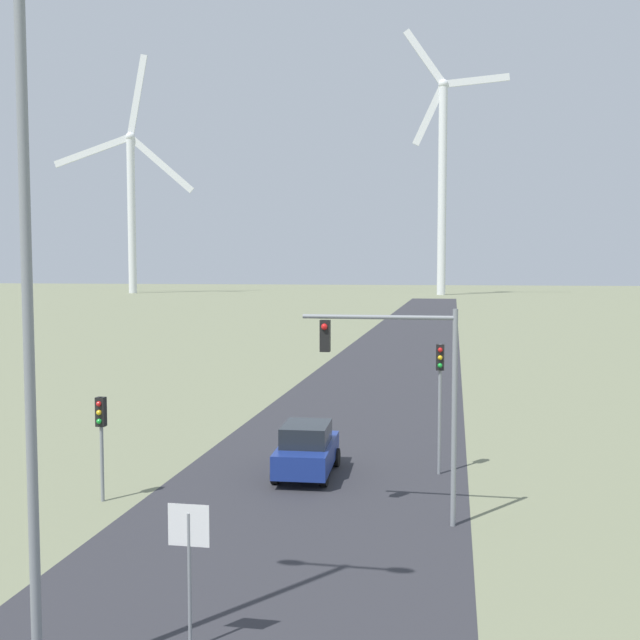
# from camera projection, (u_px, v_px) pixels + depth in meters

# --- Properties ---
(road_surface) EXTENTS (10.00, 240.00, 0.01)m
(road_surface) POSITION_uv_depth(u_px,v_px,m) (391.00, 367.00, 54.24)
(road_surface) COLOR #2D2D33
(road_surface) RESTS_ON ground
(streetlamp) EXTENTS (3.34, 0.32, 12.19)m
(streetlamp) POSITION_uv_depth(u_px,v_px,m) (26.00, 254.00, 12.36)
(streetlamp) COLOR gray
(streetlamp) RESTS_ON ground
(stop_sign_near) EXTENTS (0.81, 0.07, 2.81)m
(stop_sign_near) POSITION_uv_depth(u_px,v_px,m) (189.00, 548.00, 14.00)
(stop_sign_near) COLOR gray
(stop_sign_near) RESTS_ON ground
(traffic_light_post_near_left) EXTENTS (0.28, 0.33, 3.25)m
(traffic_light_post_near_left) POSITION_uv_depth(u_px,v_px,m) (101.00, 425.00, 22.91)
(traffic_light_post_near_left) COLOR gray
(traffic_light_post_near_left) RESTS_ON ground
(traffic_light_post_near_right) EXTENTS (0.28, 0.34, 4.56)m
(traffic_light_post_near_right) POSITION_uv_depth(u_px,v_px,m) (440.00, 380.00, 25.87)
(traffic_light_post_near_right) COLOR gray
(traffic_light_post_near_right) RESTS_ON ground
(traffic_light_mast_overhead) EXTENTS (4.34, 0.34, 6.08)m
(traffic_light_mast_overhead) POSITION_uv_depth(u_px,v_px,m) (401.00, 372.00, 20.84)
(traffic_light_mast_overhead) COLOR gray
(traffic_light_mast_overhead) RESTS_ON ground
(car_approaching) EXTENTS (1.98, 4.18, 1.83)m
(car_approaching) POSITION_uv_depth(u_px,v_px,m) (307.00, 449.00, 25.93)
(car_approaching) COLOR navy
(car_approaching) RESTS_ON ground
(wind_turbine_far_left) EXTENTS (38.89, 5.46, 65.24)m
(wind_turbine_far_left) POSITION_uv_depth(u_px,v_px,m) (131.00, 195.00, 206.80)
(wind_turbine_far_left) COLOR silver
(wind_turbine_far_left) RESTS_ON ground
(wind_turbine_left) EXTENTS (27.01, 3.11, 68.16)m
(wind_turbine_left) POSITION_uv_depth(u_px,v_px,m) (442.00, 171.00, 193.01)
(wind_turbine_left) COLOR silver
(wind_turbine_left) RESTS_ON ground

